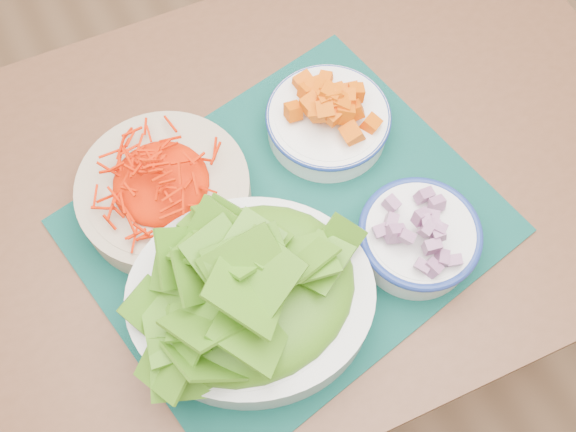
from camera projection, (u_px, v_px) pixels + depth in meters
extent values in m
plane|color=#A67650|center=(427.00, 330.00, 1.57)|extent=(4.00, 4.00, 0.00)
cube|color=brown|center=(296.00, 183.00, 0.92)|extent=(1.11, 0.78, 0.04)
cylinder|color=brown|center=(20.00, 235.00, 1.29)|extent=(0.06, 0.06, 0.71)
cylinder|color=brown|center=(431.00, 80.00, 1.45)|extent=(0.06, 0.06, 0.71)
cube|color=#062E29|center=(288.00, 226.00, 0.87)|extent=(0.59, 0.51, 0.00)
cylinder|color=#BFAB8E|center=(165.00, 193.00, 0.85)|extent=(0.29, 0.29, 0.05)
ellipsoid|color=#F32700|center=(159.00, 178.00, 0.81)|extent=(0.20, 0.20, 0.04)
cylinder|color=white|center=(328.00, 123.00, 0.91)|extent=(0.20, 0.20, 0.04)
torus|color=navy|center=(328.00, 116.00, 0.89)|extent=(0.18, 0.18, 0.01)
ellipsoid|color=#EF6204|center=(330.00, 105.00, 0.87)|extent=(0.15, 0.15, 0.05)
ellipsoid|color=#2E6B0D|center=(248.00, 281.00, 0.72)|extent=(0.26, 0.22, 0.08)
cylinder|color=white|center=(417.00, 239.00, 0.83)|extent=(0.19, 0.19, 0.05)
torus|color=navy|center=(420.00, 233.00, 0.81)|extent=(0.16, 0.16, 0.01)
ellipsoid|color=#6B144E|center=(423.00, 227.00, 0.79)|extent=(0.13, 0.13, 0.03)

